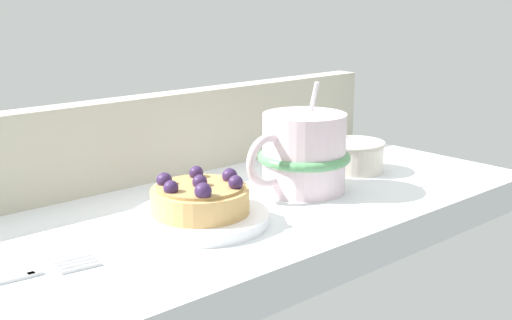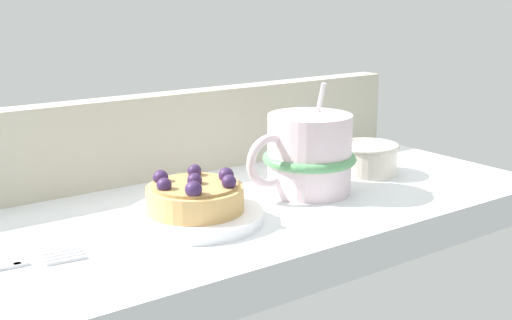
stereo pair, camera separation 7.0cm
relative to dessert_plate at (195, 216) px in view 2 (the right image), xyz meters
The scene contains 6 objects.
ground_plane 6.48cm from the dessert_plate, 27.01° to the left, with size 72.85×31.43×3.92cm, color silver.
window_rail_back 18.24cm from the dessert_plate, 72.48° to the left, with size 71.39×3.14×10.12cm, color #B2AD99.
dessert_plate is the anchor object (origin of this frame).
raspberry_tart 2.12cm from the dessert_plate, 121.75° to the right, with size 9.60×9.60×4.02cm.
coffee_mug 15.90cm from the dessert_plate, ahead, with size 13.77×10.50×12.24cm.
sugar_bowl 26.65cm from the dessert_plate, ahead, with size 7.63×7.63×3.84cm.
Camera 2 is at (-37.51, -56.99, 22.25)cm, focal length 47.26 mm.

